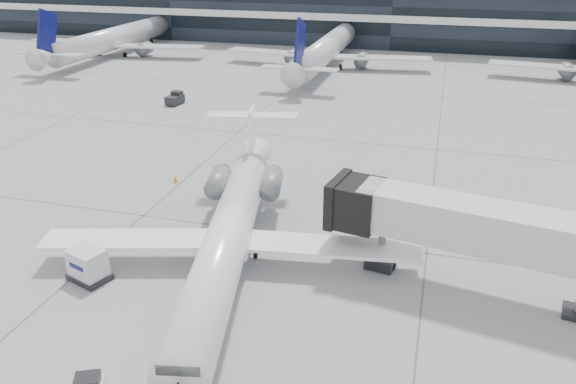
% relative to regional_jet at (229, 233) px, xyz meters
% --- Properties ---
extents(ground, '(220.00, 220.00, 0.00)m').
position_rel_regional_jet_xyz_m(ground, '(1.51, 4.69, -2.26)').
color(ground, gray).
rests_on(ground, ground).
extents(terminal, '(170.00, 22.00, 10.00)m').
position_rel_regional_jet_xyz_m(terminal, '(1.51, 86.69, 2.74)').
color(terminal, black).
rests_on(terminal, ground).
extents(bg_jet_left, '(32.00, 40.00, 9.60)m').
position_rel_regional_jet_xyz_m(bg_jet_left, '(-43.49, 59.69, -2.26)').
color(bg_jet_left, silver).
rests_on(bg_jet_left, ground).
extents(bg_jet_center, '(32.00, 40.00, 9.60)m').
position_rel_regional_jet_xyz_m(bg_jet_center, '(-6.49, 59.69, -2.26)').
color(bg_jet_center, silver).
rests_on(bg_jet_center, ground).
extents(regional_jet, '(22.83, 28.45, 6.61)m').
position_rel_regional_jet_xyz_m(regional_jet, '(0.00, 0.00, 0.00)').
color(regional_jet, white).
rests_on(regional_jet, ground).
extents(jet_bridge, '(17.03, 6.17, 5.48)m').
position_rel_regional_jet_xyz_m(jet_bridge, '(14.93, 1.13, 1.74)').
color(jet_bridge, '#B1B3B6').
rests_on(jet_bridge, ground).
extents(cargo_uld, '(2.75, 2.37, 1.89)m').
position_rel_regional_jet_xyz_m(cargo_uld, '(-7.41, -3.61, -1.31)').
color(cargo_uld, black).
rests_on(cargo_uld, ground).
extents(traffic_cone, '(0.40, 0.40, 0.58)m').
position_rel_regional_jet_xyz_m(traffic_cone, '(-8.97, 10.92, -1.98)').
color(traffic_cone, orange).
rests_on(traffic_cone, ground).
extents(far_tug, '(1.69, 2.53, 1.51)m').
position_rel_regional_jet_xyz_m(far_tug, '(-19.58, 32.81, -1.58)').
color(far_tug, black).
rests_on(far_tug, ground).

